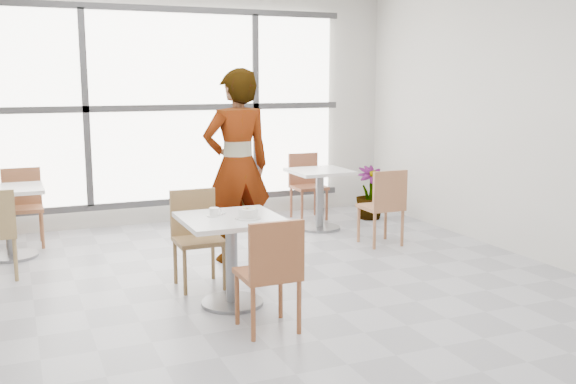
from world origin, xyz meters
name	(u,v)px	position (x,y,z in m)	size (l,w,h in m)	color
floor	(274,303)	(0.00, 0.00, 0.00)	(7.00, 7.00, 0.00)	#9E9EA5
wall_back	(173,107)	(0.00, 3.50, 1.50)	(6.00, 6.00, 0.00)	silver
wall_right	(557,117)	(3.00, 0.00, 1.50)	(7.00, 7.00, 0.00)	silver
window	(175,108)	(0.00, 3.44, 1.50)	(4.60, 0.07, 2.52)	white
main_table	(231,244)	(-0.34, 0.10, 0.52)	(0.80, 0.80, 0.75)	silver
chair_near	(271,268)	(-0.26, -0.60, 0.50)	(0.42, 0.42, 0.87)	#985532
chair_far	(196,231)	(-0.46, 0.75, 0.50)	(0.42, 0.42, 0.87)	olive
oatmeal_bowl	(248,213)	(-0.23, -0.01, 0.79)	(0.21, 0.21, 0.10)	white
coffee_cup	(215,212)	(-0.45, 0.20, 0.78)	(0.16, 0.13, 0.07)	white
person	(237,166)	(0.15, 1.38, 0.99)	(0.72, 0.47, 1.97)	black
bg_table_left	(10,212)	(-2.03, 2.41, 0.49)	(0.70, 0.70, 0.75)	white
bg_table_right	(320,191)	(1.55, 2.33, 0.49)	(0.70, 0.70, 0.75)	silver
bg_chair_left_far	(23,202)	(-1.89, 2.92, 0.50)	(0.42, 0.42, 0.87)	#9D5F3C
bg_chair_right_near	(385,202)	(1.85, 1.29, 0.50)	(0.42, 0.42, 0.87)	#A36945
bg_chair_right_far	(306,181)	(1.67, 3.01, 0.50)	(0.42, 0.42, 0.87)	brown
plant_right	(370,193)	(2.43, 2.62, 0.35)	(0.40, 0.40, 0.71)	#59884A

